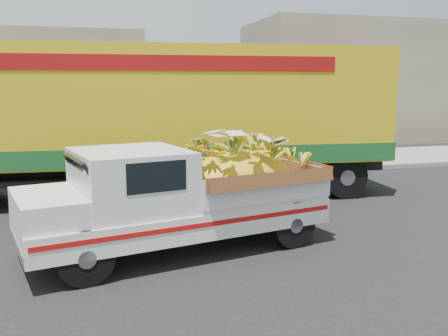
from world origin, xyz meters
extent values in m
plane|color=black|center=(0.00, 0.00, 0.00)|extent=(100.00, 100.00, 0.00)
cube|color=gray|center=(0.00, 7.21, 0.07)|extent=(60.00, 0.25, 0.15)
cube|color=gray|center=(0.00, 9.31, 0.07)|extent=(60.00, 4.00, 0.14)
cube|color=gray|center=(14.00, 16.21, 3.00)|extent=(14.00, 6.00, 6.00)
cylinder|color=black|center=(-1.35, -0.71, 0.42)|extent=(0.87, 0.43, 0.84)
cylinder|color=black|center=(-1.72, 0.86, 0.42)|extent=(0.87, 0.43, 0.84)
cylinder|color=black|center=(2.19, 0.13, 0.42)|extent=(0.87, 0.43, 0.84)
cylinder|color=black|center=(1.82, 1.70, 0.42)|extent=(0.87, 0.43, 0.84)
cube|color=silver|center=(0.18, 0.48, 0.61)|extent=(5.48, 3.02, 0.43)
cube|color=#A50F0C|center=(0.40, -0.44, 0.68)|extent=(4.95, 1.18, 0.08)
cube|color=silver|center=(-2.30, -0.10, 0.50)|extent=(0.53, 1.81, 0.15)
cube|color=silver|center=(-1.89, -0.01, 1.03)|extent=(1.32, 1.93, 0.40)
cube|color=silver|center=(-0.60, 0.30, 1.32)|extent=(2.08, 2.15, 0.99)
cube|color=black|center=(-0.28, -0.56, 1.51)|extent=(0.92, 0.23, 0.46)
cube|color=silver|center=(1.47, 0.79, 1.11)|extent=(2.90, 2.41, 0.56)
ellipsoid|color=#F7A816|center=(1.36, 0.76, 0.99)|extent=(2.58, 1.99, 1.41)
cylinder|color=black|center=(5.02, 3.43, 0.55)|extent=(1.12, 0.40, 1.10)
cylinder|color=black|center=(5.16, 5.43, 0.55)|extent=(1.12, 0.40, 1.10)
cylinder|color=black|center=(3.82, 3.52, 0.55)|extent=(1.12, 0.40, 1.10)
cylinder|color=black|center=(3.96, 5.51, 0.55)|extent=(1.12, 0.40, 1.10)
cube|color=black|center=(0.40, 4.76, 0.78)|extent=(12.04, 1.85, 0.36)
cube|color=gold|center=(0.40, 4.76, 2.38)|extent=(11.91, 3.33, 2.84)
cube|color=#175120|center=(0.40, 4.76, 1.21)|extent=(11.97, 3.35, 0.45)
cube|color=maroon|center=(0.31, 3.50, 3.35)|extent=(8.38, 0.61, 0.35)
camera|label=1|loc=(-1.21, -7.82, 2.85)|focal=40.00mm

